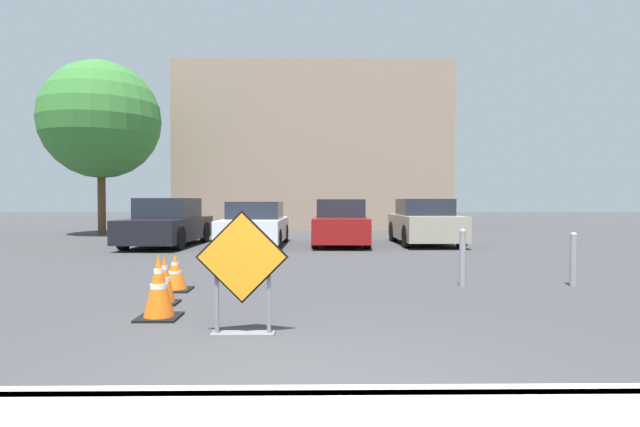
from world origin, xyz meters
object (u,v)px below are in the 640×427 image
traffic_cone_third (175,273)px  bollard_second (573,258)px  parked_car_nearest (168,224)px  parked_car_second (255,225)px  road_closed_sign (242,269)px  parked_car_third (341,224)px  bollard_nearest (463,256)px  traffic_cone_second (165,280)px  parked_car_fourth (425,223)px  traffic_cone_nearest (159,287)px

traffic_cone_third → bollard_second: size_ratio=0.63×
parked_car_nearest → parked_car_second: parked_car_nearest is taller
road_closed_sign → parked_car_third: 11.14m
parked_car_second → bollard_nearest: 9.00m
traffic_cone_second → parked_car_fourth: (5.82, 9.46, 0.37)m
road_closed_sign → traffic_cone_third: size_ratio=2.31×
traffic_cone_second → parked_car_third: size_ratio=0.16×
road_closed_sign → traffic_cone_nearest: size_ratio=1.69×
traffic_cone_nearest → bollard_second: (6.36, 2.24, 0.10)m
parked_car_third → parked_car_fourth: parked_car_fourth is taller
bollard_nearest → bollard_second: 1.90m
traffic_cone_nearest → parked_car_third: size_ratio=0.19×
traffic_cone_second → bollard_second: size_ratio=0.75×
parked_car_third → traffic_cone_third: bearing=71.9°
parked_car_second → parked_car_third: (2.80, 0.16, 0.03)m
traffic_cone_third → traffic_cone_nearest: bearing=-80.2°
bollard_nearest → parked_car_second: bearing=119.6°
traffic_cone_second → parked_car_second: bearing=88.7°
parked_car_nearest → parked_car_second: bearing=-174.1°
road_closed_sign → parked_car_third: (1.68, 11.02, -0.04)m
parked_car_second → bollard_nearest: size_ratio=4.32×
traffic_cone_third → parked_car_third: (3.16, 8.30, 0.40)m
traffic_cone_third → road_closed_sign: bearing=-61.4°
parked_car_second → bollard_nearest: (4.44, -7.82, -0.13)m
road_closed_sign → traffic_cone_third: bearing=118.6°
traffic_cone_second → bollard_nearest: bearing=16.3°
traffic_cone_nearest → parked_car_third: parked_car_third is taller
bollard_second → parked_car_second: bearing=129.0°
traffic_cone_nearest → parked_car_second: parked_car_second is taller
parked_car_fourth → parked_car_second: bearing=2.4°
parked_car_nearest → parked_car_third: bearing=-174.0°
parked_car_fourth → parked_car_nearest: bearing=2.5°
parked_car_second → parked_car_nearest: bearing=4.4°
parked_car_second → bollard_second: 10.07m
parked_car_nearest → parked_car_second: (2.80, 0.15, -0.05)m
traffic_cone_third → parked_car_nearest: (-2.45, 7.99, 0.42)m
parked_car_nearest → traffic_cone_second: bearing=108.9°
parked_car_third → bollard_nearest: size_ratio=4.29×
parked_car_fourth → bollard_nearest: 8.18m
parked_car_nearest → parked_car_fourth: bearing=-174.2°
parked_car_nearest → traffic_cone_nearest: bearing=108.5°
road_closed_sign → parked_car_fourth: parked_car_fourth is taller
traffic_cone_nearest → parked_car_second: size_ratio=0.19×
road_closed_sign → traffic_cone_second: 2.18m
traffic_cone_nearest → parked_car_nearest: 10.30m
road_closed_sign → bollard_nearest: 4.50m
parked_car_fourth → road_closed_sign: bearing=67.7°
traffic_cone_second → traffic_cone_third: (-0.14, 1.04, -0.06)m
parked_car_nearest → traffic_cone_third: bearing=109.9°
traffic_cone_nearest → traffic_cone_third: 1.95m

